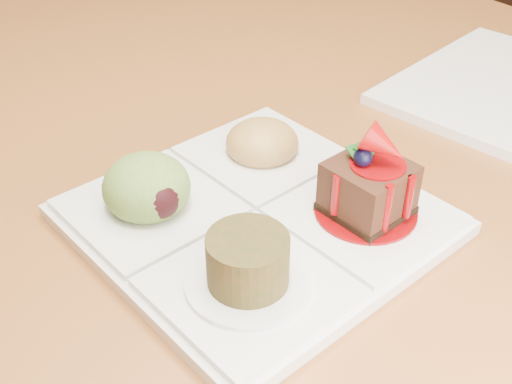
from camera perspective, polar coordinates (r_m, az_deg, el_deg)
dining_table at (r=0.86m, az=-4.28°, el=6.98°), size 1.00×1.80×0.75m
chair_right at (r=1.48m, az=21.55°, el=9.13°), size 0.40×0.40×0.86m
sampler_plate at (r=0.54m, az=-0.44°, el=-1.13°), size 0.29×0.29×0.10m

